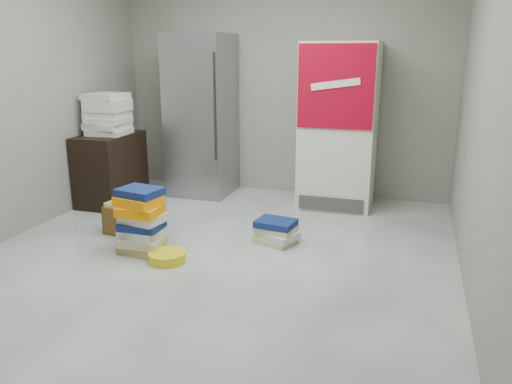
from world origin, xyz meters
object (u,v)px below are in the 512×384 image
object	(u,v)px
coke_cooler	(339,126)
wood_shelf	(111,169)
steel_fridge	(202,116)
phonebook_stack_main	(141,221)
cardboard_box	(131,219)

from	to	relation	value
coke_cooler	wood_shelf	bearing A→B (deg)	-163.72
steel_fridge	wood_shelf	xyz separation A→B (m)	(-0.83, -0.73, -0.55)
steel_fridge	phonebook_stack_main	size ratio (longest dim) A/B	3.28
steel_fridge	cardboard_box	xyz separation A→B (m)	(-0.11, -1.52, -0.82)
wood_shelf	cardboard_box	world-z (taller)	wood_shelf
steel_fridge	coke_cooler	xyz separation A→B (m)	(1.65, -0.01, -0.05)
steel_fridge	wood_shelf	distance (m)	1.23
coke_cooler	wood_shelf	xyz separation A→B (m)	(-2.48, -0.72, -0.50)
coke_cooler	cardboard_box	bearing A→B (deg)	-139.18
coke_cooler	cardboard_box	size ratio (longest dim) A/B	4.13
phonebook_stack_main	cardboard_box	distance (m)	0.60
coke_cooler	phonebook_stack_main	world-z (taller)	coke_cooler
wood_shelf	phonebook_stack_main	world-z (taller)	wood_shelf
coke_cooler	wood_shelf	world-z (taller)	coke_cooler
cardboard_box	phonebook_stack_main	bearing A→B (deg)	-40.82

